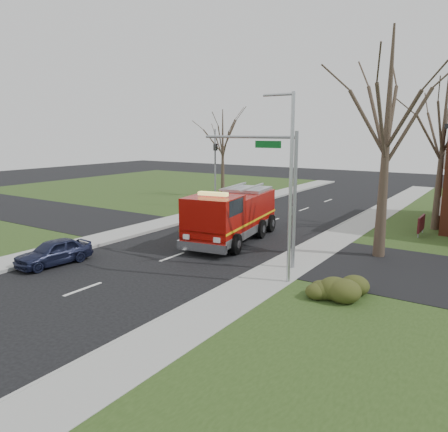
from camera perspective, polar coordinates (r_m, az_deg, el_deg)
The scene contains 14 objects.
ground at distance 24.21m, azimuth -6.78°, elevation -5.34°, with size 120.00×120.00×0.00m, color black.
sidewalk_right at distance 20.88m, azimuth 6.44°, elevation -7.79°, with size 2.40×80.00×0.15m, color gray.
sidewalk_left at distance 28.48m, azimuth -16.37°, elevation -3.08°, with size 2.40×80.00×0.15m, color gray.
cross_street_left at distance 43.84m, azimuth -26.14°, elevation 1.05°, with size 30.00×8.00×0.15m, color black.
health_center_sign at distance 31.07m, azimuth 24.35°, elevation -0.95°, with size 0.12×2.00×1.40m.
hedge_corner at distance 18.79m, azimuth 12.75°, elevation -8.52°, with size 2.80×2.00×0.90m, color #323C15.
bare_tree_near at distance 24.33m, azimuth 20.62°, elevation 11.81°, with size 6.00×6.00×12.00m.
bare_tree_far at distance 32.92m, azimuth 26.72°, elevation 9.33°, with size 5.25×5.25×10.50m.
bare_tree_left at distance 45.29m, azimuth -0.17°, elevation 9.43°, with size 4.50×4.50×9.00m.
traffic_signal_mast at distance 21.67m, azimuth 6.18°, elevation 5.46°, with size 5.29×0.18×6.80m.
streetlight_pole at distance 19.05m, azimuth 8.56°, elevation 4.18°, with size 1.48×0.16×8.40m.
utility_pole_far at distance 38.65m, azimuth -1.16°, elevation 6.10°, with size 0.14×0.14×7.00m, color gray.
fire_engine at distance 27.23m, azimuth 1.00°, elevation -0.08°, with size 4.39×8.87×3.43m.
parked_car_maroon at distance 24.21m, azimuth -21.34°, elevation -4.39°, with size 1.57×3.91×1.33m, color #191D38.
Camera 1 is at (15.12, -17.66, 6.75)m, focal length 35.00 mm.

